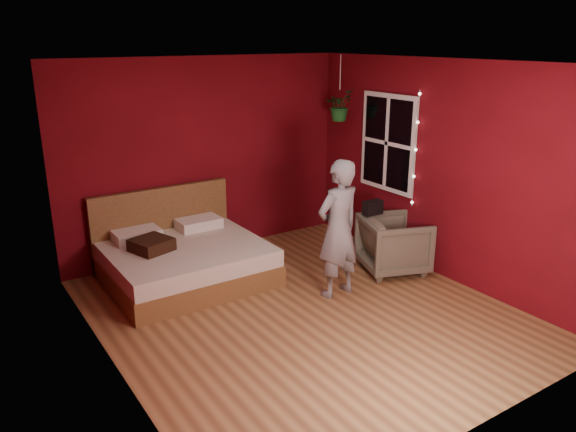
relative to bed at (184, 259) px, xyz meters
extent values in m
plane|color=olive|center=(0.71, -1.51, -0.26)|extent=(4.50, 4.50, 0.00)
cube|color=maroon|center=(0.71, 0.75, 1.04)|extent=(4.00, 0.02, 2.60)
cube|color=maroon|center=(0.71, -3.77, 1.04)|extent=(4.00, 0.02, 2.60)
cube|color=maroon|center=(-1.30, -1.51, 1.04)|extent=(0.02, 4.50, 2.60)
cube|color=maroon|center=(2.72, -1.51, 1.04)|extent=(0.02, 4.50, 2.60)
cube|color=silver|center=(0.71, -1.51, 2.35)|extent=(4.00, 4.50, 0.02)
cube|color=white|center=(2.68, -0.61, 1.24)|extent=(0.04, 0.97, 1.27)
cube|color=black|center=(2.66, -0.61, 1.24)|extent=(0.02, 0.85, 1.15)
cube|color=white|center=(2.66, -0.61, 1.24)|extent=(0.03, 0.05, 1.15)
cube|color=white|center=(2.66, -0.61, 1.24)|extent=(0.03, 0.85, 0.05)
cylinder|color=silver|center=(2.65, -1.13, 1.24)|extent=(0.01, 0.01, 1.45)
sphere|color=#FFF2CC|center=(2.65, -1.13, 0.56)|extent=(0.04, 0.04, 0.04)
sphere|color=#FFF2CC|center=(2.65, -1.13, 0.90)|extent=(0.04, 0.04, 0.04)
sphere|color=#FFF2CC|center=(2.65, -1.13, 1.24)|extent=(0.04, 0.04, 0.04)
sphere|color=#FFF2CC|center=(2.65, -1.13, 1.58)|extent=(0.04, 0.04, 0.04)
sphere|color=#FFF2CC|center=(2.65, -1.13, 1.91)|extent=(0.04, 0.04, 0.04)
cube|color=brown|center=(0.00, -0.09, -0.13)|extent=(1.83, 1.55, 0.26)
cube|color=beige|center=(0.00, -0.09, 0.09)|extent=(1.79, 1.52, 0.20)
cube|color=brown|center=(0.00, 0.65, 0.24)|extent=(1.83, 0.07, 1.00)
cube|color=silver|center=(-0.41, 0.44, 0.26)|extent=(0.55, 0.35, 0.13)
cube|color=silver|center=(0.41, 0.44, 0.26)|extent=(0.55, 0.35, 0.13)
imported|color=slate|center=(1.29, -1.35, 0.53)|extent=(0.61, 0.43, 1.58)
imported|color=#666350|center=(2.30, -1.21, 0.09)|extent=(0.99, 0.97, 0.71)
cube|color=black|center=(2.15, -0.96, 0.53)|extent=(0.25, 0.13, 0.18)
cube|color=black|center=(-0.39, -0.01, 0.27)|extent=(0.51, 0.51, 0.14)
cylinder|color=silver|center=(2.40, 0.08, 2.11)|extent=(0.01, 0.01, 0.46)
imported|color=#1C621D|center=(2.40, 0.08, 1.67)|extent=(0.46, 0.43, 0.42)
camera|label=1|loc=(-2.42, -5.95, 2.59)|focal=35.00mm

